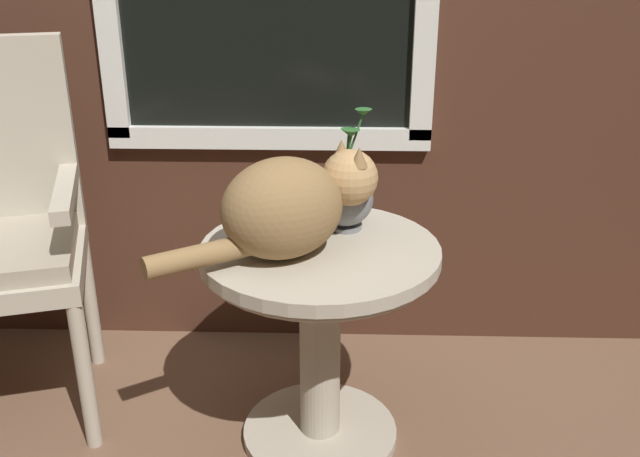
% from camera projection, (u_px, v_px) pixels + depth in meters
% --- Properties ---
extents(wicker_side_table, '(0.62, 0.62, 0.61)m').
position_uv_depth(wicker_side_table, '(320.00, 306.00, 1.90)').
color(wicker_side_table, '#B2A893').
rests_on(wicker_side_table, ground_plane).
extents(cat, '(0.55, 0.41, 0.26)m').
position_uv_depth(cat, '(289.00, 205.00, 1.75)').
color(cat, olive).
rests_on(cat, wicker_side_table).
extents(pewter_vase_with_ivy, '(0.15, 0.15, 0.33)m').
position_uv_depth(pewter_vase_with_ivy, '(346.00, 194.00, 1.90)').
color(pewter_vase_with_ivy, slate).
rests_on(pewter_vase_with_ivy, wicker_side_table).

